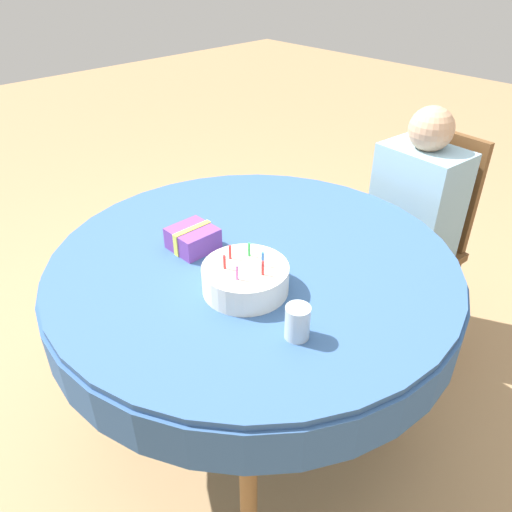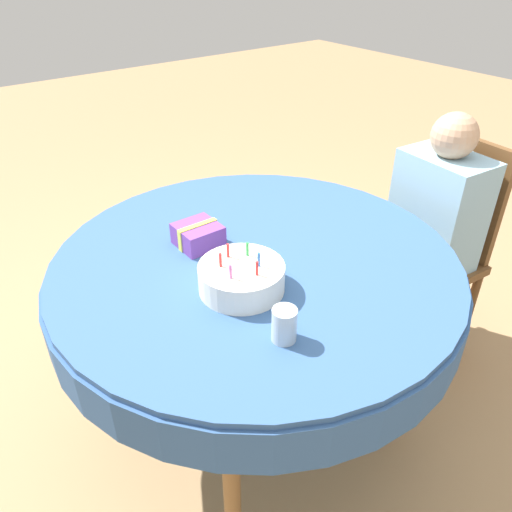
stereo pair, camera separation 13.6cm
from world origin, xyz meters
The scene contains 7 objects.
ground_plane centered at (0.00, 0.00, 0.00)m, with size 12.00×12.00×0.00m, color #A37F56.
dining_table centered at (0.00, 0.00, 0.69)m, with size 1.29×1.29×0.78m.
chair centered at (0.08, 0.93, 0.51)m, with size 0.40×0.40×0.96m.
person centered at (0.07, 0.83, 0.65)m, with size 0.35×0.34×1.09m.
birthday_cake centered at (0.11, -0.13, 0.82)m, with size 0.24×0.24×0.12m.
drinking_glass centered at (0.34, -0.17, 0.82)m, with size 0.06×0.06×0.09m.
gift_box centered at (-0.17, -0.10, 0.81)m, with size 0.13×0.14×0.08m.
Camera 2 is at (1.04, -0.79, 1.63)m, focal length 35.00 mm.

